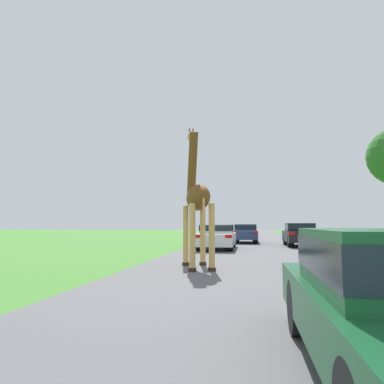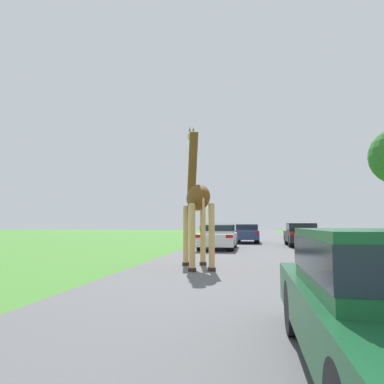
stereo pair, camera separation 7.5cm
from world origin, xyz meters
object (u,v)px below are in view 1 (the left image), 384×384
object	(u,v)px
car_queue_right	(217,236)
car_queue_left	(300,234)
car_far_ahead	(246,233)
giraffe_near_road	(197,198)

from	to	relation	value
car_queue_right	car_queue_left	size ratio (longest dim) A/B	1.10
car_far_ahead	car_queue_left	bearing A→B (deg)	-46.63
car_queue_right	car_far_ahead	world-z (taller)	car_queue_right
giraffe_near_road	car_far_ahead	size ratio (longest dim) A/B	1.13
giraffe_near_road	car_queue_right	xyz separation A→B (m)	(-0.12, 8.09, -1.47)
car_queue_left	car_queue_right	bearing A→B (deg)	-146.12
car_queue_left	giraffe_near_road	bearing A→B (deg)	-112.68
car_queue_right	car_far_ahead	size ratio (longest dim) A/B	1.07
giraffe_near_road	car_queue_right	world-z (taller)	giraffe_near_road
car_queue_right	car_far_ahead	xyz separation A→B (m)	(1.49, 6.85, -0.00)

